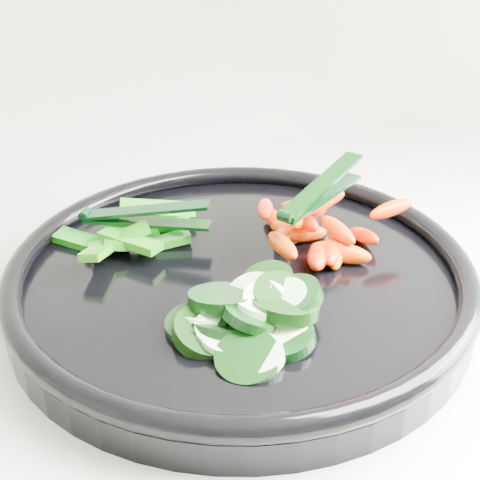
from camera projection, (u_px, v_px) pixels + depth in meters
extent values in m
cube|color=silver|center=(175.00, 313.00, 0.56)|extent=(2.02, 0.62, 0.03)
cylinder|color=black|center=(240.00, 285.00, 0.54)|extent=(0.46, 0.46, 0.02)
torus|color=black|center=(240.00, 266.00, 0.54)|extent=(0.46, 0.46, 0.02)
cylinder|color=black|center=(248.00, 358.00, 0.44)|extent=(0.05, 0.05, 0.03)
cylinder|color=beige|center=(260.00, 356.00, 0.44)|extent=(0.05, 0.05, 0.02)
cylinder|color=black|center=(218.00, 328.00, 0.47)|extent=(0.05, 0.05, 0.03)
cylinder|color=#DFF9C7|center=(201.00, 321.00, 0.47)|extent=(0.04, 0.04, 0.02)
cylinder|color=black|center=(206.00, 333.00, 0.46)|extent=(0.06, 0.06, 0.03)
cylinder|color=beige|center=(218.00, 333.00, 0.46)|extent=(0.04, 0.04, 0.02)
cylinder|color=black|center=(284.00, 338.00, 0.46)|extent=(0.06, 0.06, 0.02)
cylinder|color=#CEEBBC|center=(282.00, 334.00, 0.46)|extent=(0.05, 0.05, 0.02)
cylinder|color=black|center=(225.00, 304.00, 0.49)|extent=(0.05, 0.05, 0.02)
cylinder|color=beige|center=(213.00, 317.00, 0.48)|extent=(0.03, 0.03, 0.02)
cylinder|color=black|center=(198.00, 323.00, 0.47)|extent=(0.06, 0.06, 0.02)
cylinder|color=#CEEABB|center=(227.00, 327.00, 0.47)|extent=(0.03, 0.03, 0.01)
cylinder|color=black|center=(212.00, 323.00, 0.47)|extent=(0.06, 0.06, 0.02)
cylinder|color=#CFEBBC|center=(222.00, 340.00, 0.45)|extent=(0.04, 0.04, 0.01)
cylinder|color=black|center=(290.00, 299.00, 0.48)|extent=(0.07, 0.07, 0.03)
cylinder|color=beige|center=(284.00, 299.00, 0.48)|extent=(0.04, 0.04, 0.03)
cylinder|color=black|center=(221.00, 298.00, 0.48)|extent=(0.06, 0.06, 0.02)
cylinder|color=beige|center=(219.00, 302.00, 0.48)|extent=(0.05, 0.05, 0.02)
cylinder|color=black|center=(250.00, 318.00, 0.46)|extent=(0.04, 0.04, 0.03)
cylinder|color=#D5F8C6|center=(257.00, 311.00, 0.47)|extent=(0.04, 0.03, 0.02)
cylinder|color=black|center=(283.00, 299.00, 0.48)|extent=(0.06, 0.06, 0.03)
cylinder|color=#B7D1A7|center=(266.00, 304.00, 0.48)|extent=(0.05, 0.05, 0.03)
cylinder|color=black|center=(268.00, 282.00, 0.50)|extent=(0.05, 0.05, 0.02)
cylinder|color=beige|center=(252.00, 290.00, 0.49)|extent=(0.04, 0.04, 0.02)
cylinder|color=black|center=(286.00, 307.00, 0.47)|extent=(0.07, 0.07, 0.02)
cylinder|color=beige|center=(271.00, 309.00, 0.47)|extent=(0.04, 0.04, 0.01)
ellipsoid|color=#FE5900|center=(335.00, 252.00, 0.55)|extent=(0.03, 0.04, 0.02)
ellipsoid|color=#E24100|center=(332.00, 250.00, 0.55)|extent=(0.04, 0.06, 0.03)
ellipsoid|color=#DE3400|center=(341.00, 253.00, 0.55)|extent=(0.05, 0.05, 0.02)
ellipsoid|color=#E63600|center=(284.00, 229.00, 0.59)|extent=(0.03, 0.04, 0.02)
ellipsoid|color=#FC3500|center=(364.00, 236.00, 0.57)|extent=(0.02, 0.04, 0.02)
ellipsoid|color=#DE3E00|center=(282.00, 237.00, 0.57)|extent=(0.03, 0.04, 0.02)
ellipsoid|color=#DE3500|center=(318.00, 256.00, 0.55)|extent=(0.04, 0.05, 0.03)
ellipsoid|color=#E93D00|center=(304.00, 234.00, 0.58)|extent=(0.05, 0.02, 0.02)
ellipsoid|color=#FC5400|center=(299.00, 210.00, 0.62)|extent=(0.03, 0.05, 0.02)
ellipsoid|color=#FF2C00|center=(274.00, 219.00, 0.60)|extent=(0.02, 0.04, 0.02)
ellipsoid|color=#DF4F00|center=(282.00, 245.00, 0.53)|extent=(0.02, 0.05, 0.02)
ellipsoid|color=#FF2500|center=(320.00, 207.00, 0.59)|extent=(0.03, 0.05, 0.02)
ellipsoid|color=red|center=(306.00, 222.00, 0.57)|extent=(0.02, 0.04, 0.02)
ellipsoid|color=#EF6000|center=(338.00, 230.00, 0.56)|extent=(0.03, 0.05, 0.02)
ellipsoid|color=#FF5F00|center=(301.00, 219.00, 0.57)|extent=(0.04, 0.04, 0.02)
ellipsoid|color=#FF2C00|center=(319.00, 200.00, 0.57)|extent=(0.05, 0.02, 0.03)
ellipsoid|color=#FF1A00|center=(265.00, 209.00, 0.56)|extent=(0.02, 0.04, 0.02)
ellipsoid|color=#FF4900|center=(319.00, 202.00, 0.57)|extent=(0.05, 0.03, 0.02)
ellipsoid|color=#DC4B00|center=(391.00, 209.00, 0.56)|extent=(0.05, 0.02, 0.02)
cube|color=#09670E|center=(148.00, 239.00, 0.58)|extent=(0.03, 0.05, 0.02)
cube|color=#0A6E0C|center=(157.00, 224.00, 0.60)|extent=(0.06, 0.05, 0.02)
cube|color=#186109|center=(164.00, 242.00, 0.57)|extent=(0.05, 0.02, 0.01)
cube|color=#0F6A0A|center=(80.00, 241.00, 0.58)|extent=(0.05, 0.05, 0.01)
cube|color=#226C0A|center=(116.00, 238.00, 0.58)|extent=(0.03, 0.07, 0.03)
cube|color=#19750B|center=(119.00, 238.00, 0.56)|extent=(0.05, 0.02, 0.02)
cube|color=#1E730A|center=(99.00, 251.00, 0.54)|extent=(0.04, 0.05, 0.02)
cube|color=#106709|center=(130.00, 241.00, 0.55)|extent=(0.05, 0.05, 0.01)
cube|color=#23710A|center=(158.00, 210.00, 0.60)|extent=(0.07, 0.03, 0.02)
cylinder|color=black|center=(285.00, 216.00, 0.52)|extent=(0.01, 0.01, 0.01)
cube|color=black|center=(322.00, 197.00, 0.56)|extent=(0.10, 0.08, 0.00)
cube|color=black|center=(322.00, 184.00, 0.56)|extent=(0.10, 0.08, 0.02)
cylinder|color=black|center=(85.00, 214.00, 0.58)|extent=(0.01, 0.01, 0.01)
cube|color=black|center=(147.00, 222.00, 0.57)|extent=(0.11, 0.06, 0.00)
cube|color=black|center=(146.00, 210.00, 0.57)|extent=(0.11, 0.06, 0.02)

